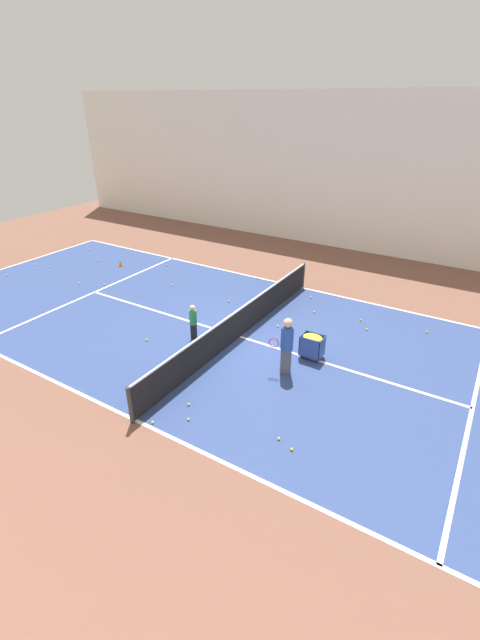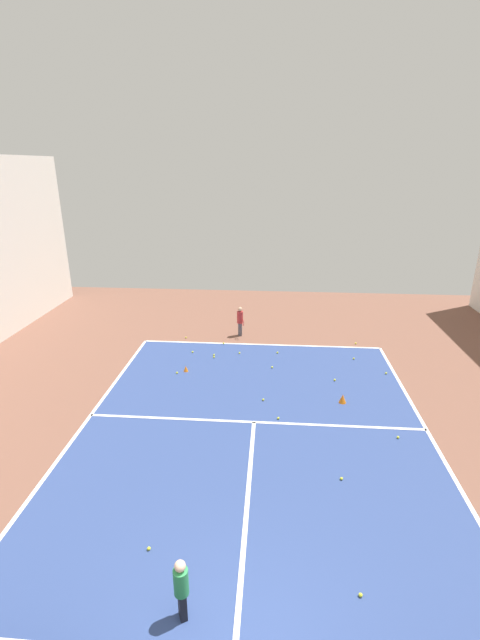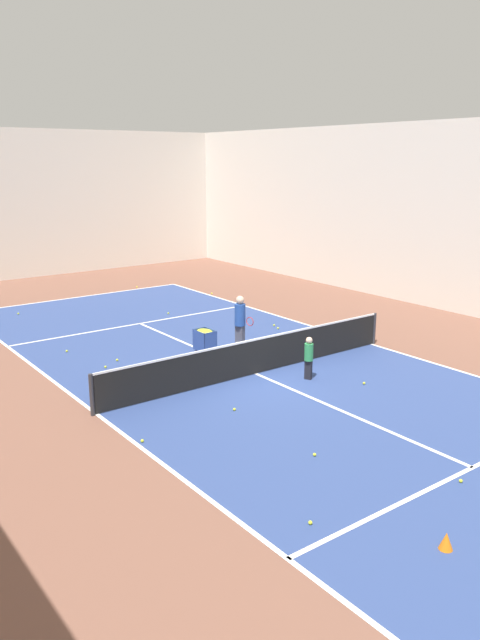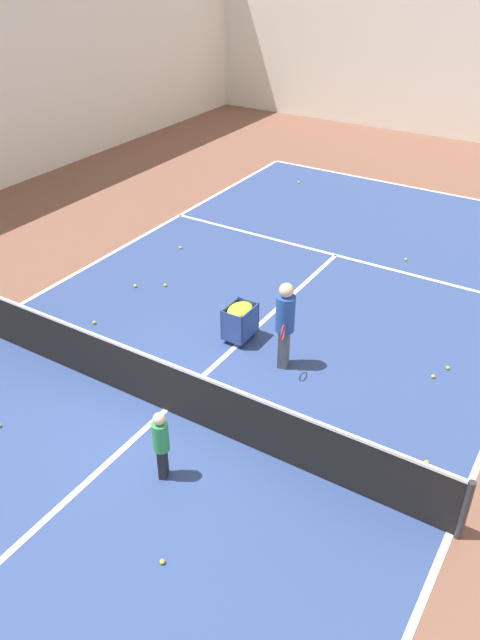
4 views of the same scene
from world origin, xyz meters
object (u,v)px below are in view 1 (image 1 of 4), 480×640
at_px(coach_at_net, 287,343).
at_px(child_midcourt, 193,320).
at_px(ball_cart, 312,342).
at_px(tennis_net, 240,322).
at_px(training_cone_1, 120,264).

distance_m(coach_at_net, child_midcourt, 3.35).
distance_m(child_midcourt, ball_cart, 3.76).
bearing_deg(tennis_net, training_cone_1, -108.16).
distance_m(coach_at_net, ball_cart, 1.25).
distance_m(tennis_net, child_midcourt, 1.48).
bearing_deg(training_cone_1, child_midcourt, 62.90).
relative_size(tennis_net, ball_cart, 12.99).
xyz_separation_m(coach_at_net, training_cone_1, (-3.70, -10.21, -0.84)).
xyz_separation_m(tennis_net, ball_cart, (-0.07, 2.45, -0.00)).
bearing_deg(child_midcourt, training_cone_1, 128.46).
height_order(tennis_net, ball_cart, tennis_net).
relative_size(child_midcourt, ball_cart, 1.58).
xyz_separation_m(tennis_net, training_cone_1, (-2.65, -8.07, -0.39)).
relative_size(ball_cart, training_cone_1, 2.67).
distance_m(child_midcourt, training_cone_1, 7.75).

